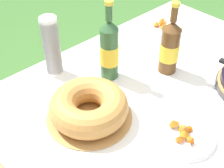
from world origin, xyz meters
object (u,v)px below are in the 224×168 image
Objects in this scene: cup_stack at (52,47)px; cider_bottle_green at (109,50)px; bundt_cake at (89,107)px; cider_bottle_amber at (170,47)px; snack_plate_near at (184,135)px; snack_plate_left at (161,26)px.

cider_bottle_green is at bearing -48.41° from cup_stack.
cider_bottle_amber is at bearing -1.08° from bundt_cake.
cider_bottle_amber is at bearing 48.06° from snack_plate_near.
cider_bottle_amber is 1.45× the size of snack_plate_near.
cider_bottle_green is (0.23, 0.14, 0.08)m from bundt_cake.
cider_bottle_amber is at bearing -40.96° from cup_stack.
cider_bottle_amber is 1.49× the size of snack_plate_left.
snack_plate_left is (0.64, -0.06, -0.12)m from cup_stack.
bundt_cake is 0.33m from cup_stack.
cup_stack is 0.49m from cider_bottle_amber.
cup_stack is at bearing 131.59° from cider_bottle_green.
cider_bottle_amber reaches higher than snack_plate_near.
cup_stack is at bearing 139.04° from cider_bottle_amber.
bundt_cake is 0.76m from snack_plate_left.
bundt_cake is 1.44× the size of snack_plate_near.
cup_stack is (0.07, 0.31, 0.08)m from bundt_cake.
cider_bottle_green reaches higher than bundt_cake.
cider_bottle_green is 1.57× the size of snack_plate_near.
cup_stack reaches higher than snack_plate_left.
snack_plate_left is at bearing -5.53° from cup_stack.
cider_bottle_green reaches higher than cider_bottle_amber.
snack_plate_left is at bearing 13.52° from cider_bottle_green.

